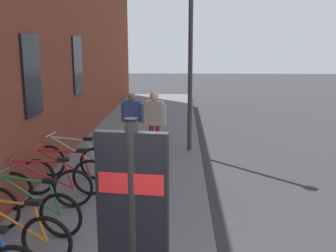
{
  "coord_description": "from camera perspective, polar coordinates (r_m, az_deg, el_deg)",
  "views": [
    {
      "loc": [
        -2.26,
        0.52,
        3.07
      ],
      "look_at": [
        4.98,
        0.77,
        1.51
      ],
      "focal_mm": 42.51,
      "sensor_mm": 36.0,
      "label": 1
    }
  ],
  "objects": [
    {
      "name": "street_lamp",
      "position": [
        10.6,
        3.26,
        12.62
      ],
      "size": [
        0.28,
        0.28,
        5.13
      ],
      "color": "#333338",
      "rests_on": "sidewalk_pavement"
    },
    {
      "name": "station_facade",
      "position": [
        11.74,
        -14.76,
        15.23
      ],
      "size": [
        22.0,
        0.65,
        7.57
      ],
      "color": "brown",
      "rests_on": "ground"
    },
    {
      "name": "bicycle_leaning_wall",
      "position": [
        6.61,
        -19.16,
        -11.33
      ],
      "size": [
        0.54,
        1.75,
        0.97
      ],
      "color": "black",
      "rests_on": "sidewalk_pavement"
    },
    {
      "name": "ground",
      "position": [
        8.94,
        11.78,
        -8.21
      ],
      "size": [
        60.0,
        60.0,
        0.0
      ],
      "primitive_type": "plane",
      "color": "#2D2D30"
    },
    {
      "name": "bicycle_nearest_sign",
      "position": [
        8.91,
        -13.47,
        -4.9
      ],
      "size": [
        0.48,
        1.76,
        0.97
      ],
      "color": "black",
      "rests_on": "sidewalk_pavement"
    },
    {
      "name": "sidewalk_pavement",
      "position": [
        10.76,
        -4.66,
        -4.15
      ],
      "size": [
        24.0,
        3.5,
        0.12
      ],
      "primitive_type": "cube",
      "color": "slate",
      "rests_on": "ground"
    },
    {
      "name": "bicycle_by_door",
      "position": [
        5.9,
        -21.66,
        -14.5
      ],
      "size": [
        0.48,
        1.76,
        0.97
      ],
      "color": "black",
      "rests_on": "sidewalk_pavement"
    },
    {
      "name": "bicycle_beside_lamp",
      "position": [
        8.01,
        -14.66,
        -6.91
      ],
      "size": [
        0.48,
        1.77,
        0.97
      ],
      "color": "black",
      "rests_on": "sidewalk_pavement"
    },
    {
      "name": "transit_info_sign",
      "position": [
        3.13,
        -5.04,
        -13.43
      ],
      "size": [
        0.15,
        0.56,
        2.4
      ],
      "color": "black",
      "rests_on": "sidewalk_pavement"
    },
    {
      "name": "bicycle_mid_rack",
      "position": [
        7.47,
        -17.43,
        -8.48
      ],
      "size": [
        0.48,
        1.76,
        0.97
      ],
      "color": "black",
      "rests_on": "sidewalk_pavement"
    },
    {
      "name": "pedestrian_near_bus",
      "position": [
        10.22,
        -1.97,
        1.29
      ],
      "size": [
        0.35,
        0.62,
        1.68
      ],
      "color": "maroon",
      "rests_on": "sidewalk_pavement"
    },
    {
      "name": "pedestrian_by_facade",
      "position": [
        10.95,
        -5.2,
        1.6
      ],
      "size": [
        0.27,
        0.6,
        1.56
      ],
      "color": "#723F72",
      "rests_on": "sidewalk_pavement"
    }
  ]
}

